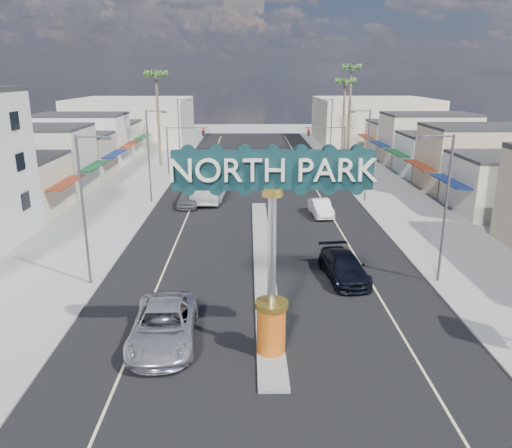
{
  "coord_description": "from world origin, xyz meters",
  "views": [
    {
      "loc": [
        -1.01,
        -18.09,
        12.27
      ],
      "look_at": [
        -0.57,
        9.04,
        4.07
      ],
      "focal_mm": 35.0,
      "sensor_mm": 36.0,
      "label": 1
    }
  ],
  "objects_px": {
    "streetlight_l_mid": "(150,152)",
    "streetlight_r_mid": "(366,151)",
    "traffic_signal_left": "(182,141)",
    "suv_left": "(164,325)",
    "palm_left_far": "(156,80)",
    "streetlight_l_far": "(180,128)",
    "palm_right_far": "(351,73)",
    "suv_right": "(344,267)",
    "city_bus": "(212,181)",
    "traffic_signal_right": "(330,141)",
    "car_parked_left": "(189,198)",
    "car_parked_right": "(321,208)",
    "streetlight_r_near": "(444,202)",
    "streetlight_r_far": "(330,128)",
    "streetlight_l_near": "(85,204)",
    "gateway_sign": "(272,230)",
    "palm_right_mid": "(345,86)"
  },
  "relations": [
    {
      "from": "streetlight_l_near",
      "to": "traffic_signal_left",
      "type": "bearing_deg",
      "value": 87.9
    },
    {
      "from": "suv_left",
      "to": "streetlight_l_near",
      "type": "bearing_deg",
      "value": 125.47
    },
    {
      "from": "palm_right_far",
      "to": "suv_right",
      "type": "bearing_deg",
      "value": -101.11
    },
    {
      "from": "streetlight_r_near",
      "to": "car_parked_right",
      "type": "height_order",
      "value": "streetlight_r_near"
    },
    {
      "from": "palm_right_mid",
      "to": "suv_right",
      "type": "relative_size",
      "value": 2.19
    },
    {
      "from": "streetlight_l_mid",
      "to": "traffic_signal_left",
      "type": "bearing_deg",
      "value": 84.9
    },
    {
      "from": "traffic_signal_right",
      "to": "streetlight_l_far",
      "type": "bearing_deg",
      "value": 157.8
    },
    {
      "from": "streetlight_r_mid",
      "to": "suv_right",
      "type": "xyz_separation_m",
      "value": [
        -5.53,
        -19.38,
        -4.26
      ]
    },
    {
      "from": "streetlight_l_mid",
      "to": "palm_left_far",
      "type": "xyz_separation_m",
      "value": [
        -2.57,
        20.0,
        6.43
      ]
    },
    {
      "from": "gateway_sign",
      "to": "palm_right_mid",
      "type": "height_order",
      "value": "palm_right_mid"
    },
    {
      "from": "streetlight_l_far",
      "to": "palm_right_far",
      "type": "bearing_deg",
      "value": 21.46
    },
    {
      "from": "streetlight_l_near",
      "to": "gateway_sign",
      "type": "bearing_deg",
      "value": -37.55
    },
    {
      "from": "streetlight_l_far",
      "to": "palm_left_far",
      "type": "relative_size",
      "value": 0.69
    },
    {
      "from": "traffic_signal_right",
      "to": "streetlight_r_mid",
      "type": "relative_size",
      "value": 0.67
    },
    {
      "from": "streetlight_r_mid",
      "to": "streetlight_r_far",
      "type": "height_order",
      "value": "same"
    },
    {
      "from": "streetlight_l_mid",
      "to": "car_parked_left",
      "type": "bearing_deg",
      "value": -19.56
    },
    {
      "from": "streetlight_l_near",
      "to": "streetlight_r_far",
      "type": "bearing_deg",
      "value": 63.58
    },
    {
      "from": "streetlight_r_near",
      "to": "city_bus",
      "type": "xyz_separation_m",
      "value": [
        -15.23,
        22.96,
        -3.47
      ]
    },
    {
      "from": "streetlight_l_mid",
      "to": "suv_left",
      "type": "height_order",
      "value": "streetlight_l_mid"
    },
    {
      "from": "gateway_sign",
      "to": "suv_right",
      "type": "distance_m",
      "value": 11.18
    },
    {
      "from": "gateway_sign",
      "to": "suv_left",
      "type": "distance_m",
      "value": 7.21
    },
    {
      "from": "car_parked_left",
      "to": "car_parked_right",
      "type": "distance_m",
      "value": 12.77
    },
    {
      "from": "streetlight_l_near",
      "to": "streetlight_l_mid",
      "type": "xyz_separation_m",
      "value": [
        0.0,
        20.0,
        0.0
      ]
    },
    {
      "from": "gateway_sign",
      "to": "palm_right_far",
      "type": "height_order",
      "value": "palm_right_far"
    },
    {
      "from": "gateway_sign",
      "to": "traffic_signal_left",
      "type": "distance_m",
      "value": 43.04
    },
    {
      "from": "palm_right_mid",
      "to": "city_bus",
      "type": "bearing_deg",
      "value": -127.69
    },
    {
      "from": "streetlight_l_near",
      "to": "city_bus",
      "type": "xyz_separation_m",
      "value": [
        5.63,
        22.96,
        -3.47
      ]
    },
    {
      "from": "streetlight_r_mid",
      "to": "car_parked_right",
      "type": "relative_size",
      "value": 2.0
    },
    {
      "from": "streetlight_l_near",
      "to": "palm_left_far",
      "type": "relative_size",
      "value": 0.69
    },
    {
      "from": "palm_left_far",
      "to": "streetlight_l_mid",
      "type": "bearing_deg",
      "value": -82.69
    },
    {
      "from": "streetlight_r_mid",
      "to": "palm_right_far",
      "type": "height_order",
      "value": "palm_right_far"
    },
    {
      "from": "streetlight_l_mid",
      "to": "streetlight_r_mid",
      "type": "relative_size",
      "value": 1.0
    },
    {
      "from": "city_bus",
      "to": "traffic_signal_right",
      "type": "bearing_deg",
      "value": 42.24
    },
    {
      "from": "traffic_signal_left",
      "to": "car_parked_left",
      "type": "bearing_deg",
      "value": -80.95
    },
    {
      "from": "traffic_signal_left",
      "to": "city_bus",
      "type": "bearing_deg",
      "value": -68.34
    },
    {
      "from": "car_parked_left",
      "to": "streetlight_r_far",
      "type": "bearing_deg",
      "value": 54.09
    },
    {
      "from": "traffic_signal_right",
      "to": "streetlight_l_far",
      "type": "distance_m",
      "value": 21.2
    },
    {
      "from": "streetlight_l_mid",
      "to": "streetlight_r_far",
      "type": "distance_m",
      "value": 30.32
    },
    {
      "from": "streetlight_l_mid",
      "to": "city_bus",
      "type": "xyz_separation_m",
      "value": [
        5.63,
        2.96,
        -3.47
      ]
    },
    {
      "from": "streetlight_r_near",
      "to": "palm_right_far",
      "type": "relative_size",
      "value": 0.64
    },
    {
      "from": "streetlight_l_mid",
      "to": "car_parked_left",
      "type": "relative_size",
      "value": 1.88
    },
    {
      "from": "gateway_sign",
      "to": "city_bus",
      "type": "xyz_separation_m",
      "value": [
        -4.8,
        30.98,
        -4.33
      ]
    },
    {
      "from": "car_parked_left",
      "to": "traffic_signal_right",
      "type": "bearing_deg",
      "value": 44.33
    },
    {
      "from": "traffic_signal_left",
      "to": "traffic_signal_right",
      "type": "height_order",
      "value": "same"
    },
    {
      "from": "traffic_signal_left",
      "to": "streetlight_r_far",
      "type": "bearing_deg",
      "value": 22.2
    },
    {
      "from": "streetlight_l_far",
      "to": "streetlight_r_mid",
      "type": "height_order",
      "value": "same"
    },
    {
      "from": "palm_right_far",
      "to": "streetlight_l_mid",
      "type": "bearing_deg",
      "value": -128.48
    },
    {
      "from": "traffic_signal_left",
      "to": "suv_left",
      "type": "xyz_separation_m",
      "value": [
        4.15,
        -40.9,
        -3.38
      ]
    },
    {
      "from": "streetlight_r_far",
      "to": "suv_right",
      "type": "distance_m",
      "value": 41.97
    },
    {
      "from": "streetlight_r_far",
      "to": "suv_right",
      "type": "relative_size",
      "value": 1.63
    }
  ]
}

